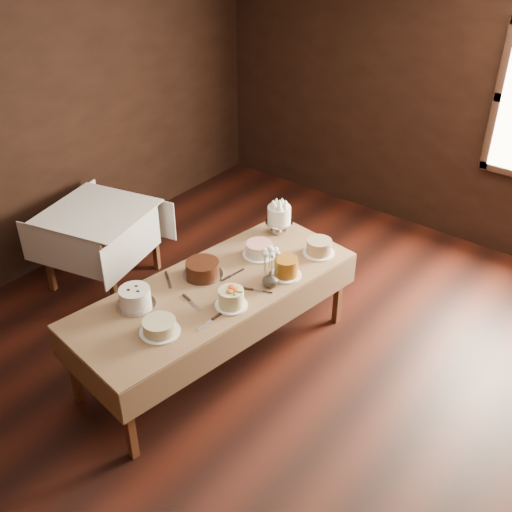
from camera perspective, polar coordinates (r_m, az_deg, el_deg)
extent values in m
cube|color=black|center=(5.17, -1.39, -9.83)|extent=(5.00, 6.00, 0.01)
cube|color=beige|center=(3.86, -1.99, 22.34)|extent=(5.00, 6.00, 0.01)
cube|color=black|center=(6.73, 15.36, 13.54)|extent=(5.00, 0.02, 2.80)
cube|color=black|center=(6.11, -20.37, 10.70)|extent=(0.02, 6.00, 2.80)
cube|color=#4C2916|center=(4.85, -16.39, -9.78)|extent=(0.06, 0.06, 0.65)
cube|color=#4C2916|center=(5.83, 2.04, -0.20)|extent=(0.06, 0.06, 0.65)
cube|color=#4C2916|center=(4.37, -11.52, -14.77)|extent=(0.06, 0.06, 0.65)
cube|color=#4C2916|center=(5.44, 7.54, -3.27)|extent=(0.06, 0.06, 0.65)
cube|color=#4C2916|center=(4.80, -3.81, -3.13)|extent=(1.16, 2.36, 0.04)
cube|color=#957252|center=(4.79, -3.82, -2.88)|extent=(1.23, 2.43, 0.01)
cube|color=#4C2916|center=(6.08, -18.56, -0.21)|extent=(0.06, 0.06, 0.70)
cube|color=#4C2916|center=(6.53, -14.59, 2.92)|extent=(0.06, 0.06, 0.70)
cube|color=#4C2916|center=(5.67, -13.09, -1.84)|extent=(0.06, 0.06, 0.70)
cube|color=#4C2916|center=(6.15, -9.27, 1.62)|extent=(0.06, 0.06, 0.70)
cube|color=#4C2916|center=(5.91, -14.37, 3.76)|extent=(0.99, 0.99, 0.04)
cube|color=white|center=(5.90, -14.40, 3.98)|extent=(1.09, 1.09, 0.01)
cylinder|color=silver|center=(5.44, 2.11, 2.78)|extent=(0.24, 0.24, 0.12)
cylinder|color=silver|center=(5.38, 2.14, 3.96)|extent=(0.21, 0.21, 0.14)
cylinder|color=white|center=(5.19, 5.76, 0.30)|extent=(0.26, 0.26, 0.01)
cylinder|color=tan|center=(5.16, 5.80, 0.89)|extent=(0.29, 0.29, 0.11)
cylinder|color=white|center=(5.14, 0.28, 0.14)|extent=(0.28, 0.28, 0.01)
cylinder|color=silver|center=(5.11, 0.28, 0.63)|extent=(0.31, 0.31, 0.09)
cylinder|color=white|center=(4.90, 2.76, -1.74)|extent=(0.25, 0.25, 0.01)
cylinder|color=#A15C17|center=(4.86, 2.78, -0.99)|extent=(0.26, 0.26, 0.14)
cylinder|color=silver|center=(4.91, -4.89, -1.74)|extent=(0.32, 0.32, 0.01)
cylinder|color=#3A180C|center=(4.88, -4.92, -1.13)|extent=(0.32, 0.32, 0.11)
cylinder|color=white|center=(4.58, -2.28, -4.54)|extent=(0.24, 0.24, 0.01)
cylinder|color=beige|center=(4.54, -2.30, -3.82)|extent=(0.26, 0.26, 0.13)
cylinder|color=silver|center=(4.66, -10.93, -4.43)|extent=(0.29, 0.29, 0.01)
cylinder|color=silver|center=(4.62, -11.02, -3.71)|extent=(0.27, 0.27, 0.14)
cylinder|color=white|center=(4.39, -8.78, -6.87)|extent=(0.29, 0.29, 0.01)
cylinder|color=beige|center=(4.36, -8.84, -6.36)|extent=(0.30, 0.30, 0.09)
cube|color=silver|center=(4.60, -5.61, -4.52)|extent=(0.24, 0.09, 0.01)
cube|color=silver|center=(4.42, -4.71, -6.32)|extent=(0.03, 0.24, 0.01)
cube|color=silver|center=(4.93, -1.73, -1.53)|extent=(0.06, 0.24, 0.01)
cube|color=silver|center=(4.72, 0.63, -3.27)|extent=(0.23, 0.12, 0.01)
cube|color=silver|center=(4.85, -7.97, -2.50)|extent=(0.21, 0.16, 0.01)
imported|color=#2D2823|center=(4.75, 1.32, -2.12)|extent=(0.13, 0.13, 0.13)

